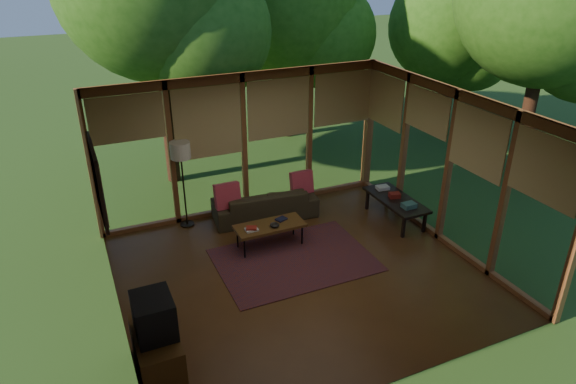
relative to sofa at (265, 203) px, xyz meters
name	(u,v)px	position (x,y,z in m)	size (l,w,h in m)	color
floor	(300,273)	(-0.20, -2.00, -0.29)	(5.50, 5.50, 0.00)	#573316
ceiling	(302,110)	(-0.20, -2.00, 2.41)	(5.50, 5.50, 0.00)	white
wall_left	(108,237)	(-2.95, -2.00, 1.06)	(0.04, 5.00, 2.70)	beige
wall_front	(400,291)	(-0.20, -4.50, 1.06)	(5.50, 0.04, 2.70)	beige
window_wall_back	(244,144)	(-0.20, 0.50, 1.06)	(5.50, 0.12, 2.70)	brown
window_wall_right	(448,168)	(2.55, -2.00, 1.06)	(0.12, 5.00, 2.70)	brown
exterior_lawn	(410,97)	(7.80, 6.00, -0.30)	(40.00, 40.00, 0.00)	#2B4E1D
tree_ne	(287,3)	(2.35, 4.25, 3.15)	(3.79, 3.79, 5.34)	#361E13
tree_far	(447,26)	(6.35, 2.91, 2.54)	(3.04, 3.04, 4.36)	#361E13
rug	(294,260)	(-0.12, -1.61, -0.28)	(2.53, 1.79, 0.01)	maroon
sofa	(265,203)	(0.00, 0.00, 0.00)	(1.96, 0.76, 0.57)	#352C1A
pillow_left	(227,196)	(-0.75, -0.05, 0.33)	(0.46, 0.15, 0.46)	maroon
pillow_right	(302,183)	(0.75, -0.05, 0.31)	(0.44, 0.15, 0.44)	maroon
ct_book_lower	(252,229)	(-0.67, -1.08, 0.16)	(0.21, 0.16, 0.03)	beige
ct_book_upper	(251,228)	(-0.67, -1.08, 0.18)	(0.18, 0.13, 0.03)	maroon
ct_book_side	(281,219)	(-0.07, -0.95, 0.15)	(0.18, 0.14, 0.03)	black
ct_bowl	(275,225)	(-0.27, -1.13, 0.18)	(0.16, 0.16, 0.07)	black
media_cabinet	(157,352)	(-2.67, -3.18, 0.01)	(0.50, 1.00, 0.60)	brown
television	(154,316)	(-2.65, -3.18, 0.56)	(0.45, 0.55, 0.50)	black
console_book_a	(409,205)	(2.20, -1.53, 0.21)	(0.24, 0.18, 0.09)	#38625B
console_book_b	(395,195)	(2.20, -1.08, 0.22)	(0.20, 0.15, 0.09)	maroon
console_book_c	(383,188)	(2.20, -0.68, 0.20)	(0.24, 0.17, 0.06)	beige
floor_lamp	(181,155)	(-1.46, 0.30, 1.12)	(0.36, 0.36, 1.65)	black
coffee_table	(270,226)	(-0.32, -1.03, 0.11)	(1.20, 0.50, 0.43)	brown
side_console	(396,201)	(2.20, -1.13, 0.12)	(0.60, 1.40, 0.46)	black
wall_painting	(98,181)	(-2.91, -0.60, 1.26)	(0.06, 1.35, 1.15)	black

